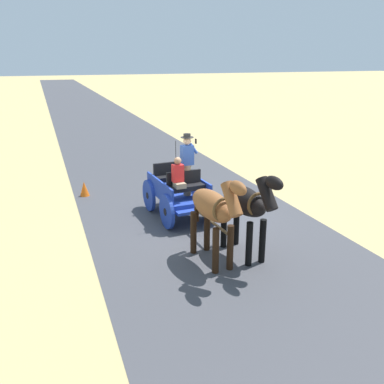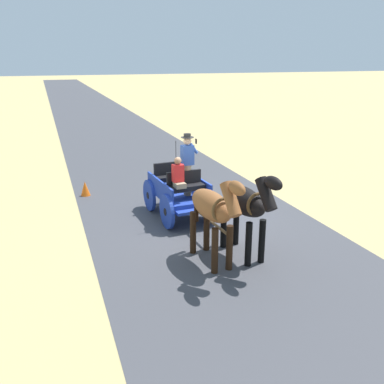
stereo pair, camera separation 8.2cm
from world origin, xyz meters
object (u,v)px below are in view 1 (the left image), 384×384
object	(u,v)px
horse_drawn_carriage	(179,190)
horse_near_side	(246,204)
traffic_cone	(84,189)
horse_off_side	(214,209)

from	to	relation	value
horse_drawn_carriage	horse_near_side	distance (m)	3.10
horse_near_side	traffic_cone	bearing A→B (deg)	-62.51
horse_drawn_carriage	horse_off_side	xyz separation A→B (m)	(0.19, 3.05, 0.51)
horse_off_side	traffic_cone	world-z (taller)	horse_off_side
horse_drawn_carriage	horse_off_side	world-z (taller)	horse_drawn_carriage
horse_drawn_carriage	horse_off_side	size ratio (longest dim) A/B	2.04
horse_off_side	horse_drawn_carriage	bearing A→B (deg)	-93.61
horse_drawn_carriage	traffic_cone	size ratio (longest dim) A/B	9.03
horse_drawn_carriage	horse_near_side	world-z (taller)	horse_drawn_carriage
horse_off_side	traffic_cone	size ratio (longest dim) A/B	4.42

